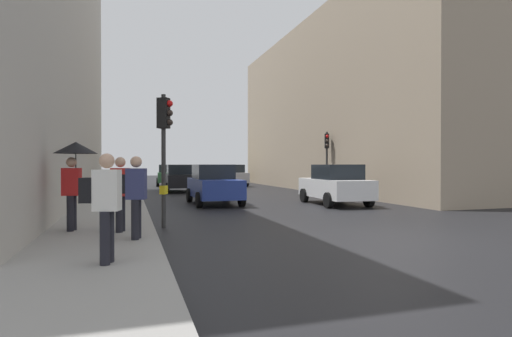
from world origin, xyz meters
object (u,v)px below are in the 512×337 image
at_px(traffic_light_near_right, 164,136).
at_px(pedestrian_with_black_backpack, 104,201).
at_px(car_blue_van, 214,184).
at_px(pedestrian_in_red_jacket, 120,191).
at_px(car_white_compact, 335,185).
at_px(pedestrian_with_umbrella, 74,161).
at_px(traffic_light_mid_street, 327,151).
at_px(car_dark_suv, 180,178).
at_px(car_silver_hatchback, 231,175).
at_px(car_yellow_taxi, 224,174).
at_px(car_green_estate, 169,175).
at_px(pedestrian_with_grey_backpack, 134,192).

bearing_deg(traffic_light_near_right, pedestrian_with_black_backpack, -106.15).
relative_size(traffic_light_near_right, car_blue_van, 0.88).
xyz_separation_m(traffic_light_near_right, pedestrian_in_red_jacket, (-1.13, -1.38, -1.42)).
height_order(car_white_compact, pedestrian_with_umbrella, pedestrian_with_umbrella).
xyz_separation_m(traffic_light_mid_street, pedestrian_in_red_jacket, (-11.15, -11.08, -1.39)).
bearing_deg(car_dark_suv, car_silver_hatchback, 49.01).
bearing_deg(car_white_compact, pedestrian_in_red_jacket, -146.73).
relative_size(pedestrian_with_black_backpack, pedestrian_in_red_jacket, 1.00).
bearing_deg(traffic_light_near_right, pedestrian_with_umbrella, -158.34).
bearing_deg(car_white_compact, car_yellow_taxi, 89.87).
bearing_deg(pedestrian_with_black_backpack, traffic_light_near_right, 73.85).
distance_m(car_green_estate, car_white_compact, 19.39).
height_order(traffic_light_near_right, car_yellow_taxi, traffic_light_near_right).
relative_size(car_white_compact, pedestrian_in_red_jacket, 2.42).
relative_size(traffic_light_near_right, pedestrian_with_umbrella, 1.73).
height_order(car_yellow_taxi, pedestrian_with_black_backpack, pedestrian_with_black_backpack).
xyz_separation_m(car_dark_suv, pedestrian_with_grey_backpack, (-3.07, -17.70, 0.29)).
bearing_deg(pedestrian_in_red_jacket, car_yellow_taxi, 72.20).
bearing_deg(car_white_compact, car_dark_suv, 116.60).
xyz_separation_m(traffic_light_near_right, car_silver_hatchback, (7.01, 20.75, -1.67)).
distance_m(car_white_compact, car_blue_van, 5.36).
bearing_deg(car_yellow_taxi, traffic_light_mid_street, -82.14).
xyz_separation_m(car_green_estate, pedestrian_in_red_jacket, (-3.35, -24.39, 0.25)).
height_order(car_white_compact, car_blue_van, same).
bearing_deg(pedestrian_with_black_backpack, car_white_compact, 44.83).
relative_size(car_dark_suv, pedestrian_in_red_jacket, 2.40).
xyz_separation_m(car_white_compact, car_dark_suv, (-5.44, 10.86, 0.00)).
bearing_deg(car_blue_van, car_yellow_taxi, 75.74).
bearing_deg(car_dark_suv, pedestrian_with_grey_backpack, -99.86).
bearing_deg(traffic_light_mid_street, pedestrian_with_grey_backpack, -131.79).
height_order(traffic_light_near_right, pedestrian_with_grey_backpack, traffic_light_near_right).
relative_size(car_blue_van, car_dark_suv, 0.99).
relative_size(traffic_light_mid_street, car_blue_van, 0.87).
distance_m(traffic_light_mid_street, pedestrian_with_black_backpack, 18.25).
height_order(car_green_estate, car_dark_suv, same).
xyz_separation_m(car_green_estate, car_white_compact, (5.46, -18.61, 0.00)).
bearing_deg(car_yellow_taxi, car_silver_hatchback, -97.47).
relative_size(car_dark_suv, pedestrian_with_umbrella, 1.99).
height_order(car_yellow_taxi, pedestrian_with_umbrella, pedestrian_with_umbrella).
bearing_deg(pedestrian_in_red_jacket, traffic_light_near_right, 50.68).
height_order(car_green_estate, car_yellow_taxi, same).
bearing_deg(car_white_compact, traffic_light_near_right, -150.19).
bearing_deg(car_silver_hatchback, pedestrian_with_black_backpack, -108.23).
bearing_deg(car_dark_suv, pedestrian_with_black_backpack, -100.19).
height_order(car_green_estate, car_silver_hatchback, same).
xyz_separation_m(car_white_compact, car_silver_hatchback, (-0.67, 16.35, 0.00)).
relative_size(car_silver_hatchback, car_yellow_taxi, 1.00).
height_order(car_silver_hatchback, car_dark_suv, same).
distance_m(car_green_estate, pedestrian_with_grey_backpack, 25.63).
xyz_separation_m(car_silver_hatchback, pedestrian_in_red_jacket, (-8.15, -22.13, 0.25)).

